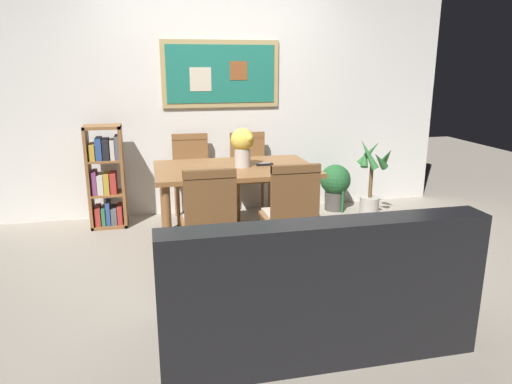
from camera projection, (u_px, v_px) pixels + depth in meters
The scene contains 13 objects.
ground_plane at pixel (246, 260), 4.08m from camera, with size 12.00×12.00×0.00m, color gray.
wall_back_with_painting at pixel (217, 95), 5.19m from camera, with size 5.20×0.14×2.60m.
dining_table at pixel (235, 177), 4.35m from camera, with size 1.44×0.91×0.73m.
dining_chair_far_right at pixel (249, 168), 5.18m from camera, with size 0.40×0.41×0.91m.
dining_chair_near_right at pixel (291, 209), 3.71m from camera, with size 0.40×0.41×0.91m.
dining_chair_near_left at pixel (209, 216), 3.55m from camera, with size 0.40×0.41×0.91m.
dining_chair_far_left at pixel (192, 170), 5.07m from camera, with size 0.40×0.41×0.91m.
leather_couch at pixel (309, 292), 2.85m from camera, with size 1.80×0.84×0.84m.
bookshelf at pixel (106, 179), 4.83m from camera, with size 0.36×0.28×1.05m.
potted_ivy at pixel (335, 184), 5.42m from camera, with size 0.35×0.35×0.56m.
potted_palm at pixel (371, 184), 5.09m from camera, with size 0.41×0.37×0.89m.
flower_vase at pixel (243, 144), 4.27m from camera, with size 0.22×0.22×0.35m.
tv_remote at pixel (264, 164), 4.38m from camera, with size 0.16×0.05×0.02m.
Camera 1 is at (-0.75, -3.71, 1.64)m, focal length 33.36 mm.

